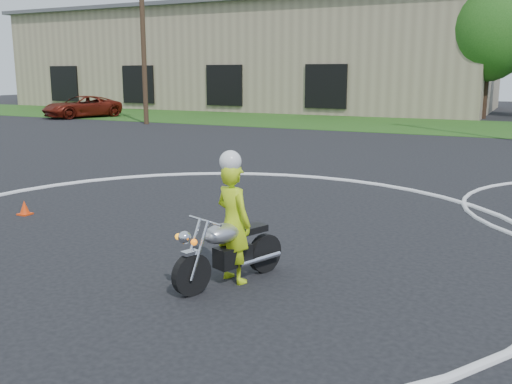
% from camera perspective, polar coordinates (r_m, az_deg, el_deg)
% --- Properties ---
extents(ground, '(120.00, 120.00, 0.00)m').
position_cam_1_polar(ground, '(8.42, -15.94, -8.61)').
color(ground, black).
rests_on(ground, ground).
extents(grass_strip, '(120.00, 10.00, 0.02)m').
position_cam_1_polar(grass_strip, '(33.33, 17.13, 6.34)').
color(grass_strip, '#1E4714').
rests_on(grass_strip, ground).
extents(course_markings, '(19.05, 19.05, 0.12)m').
position_cam_1_polar(course_markings, '(11.01, 8.36, -3.41)').
color(course_markings, silver).
rests_on(course_markings, ground).
extents(primary_motorcycle, '(0.93, 1.82, 1.00)m').
position_cam_1_polar(primary_motorcycle, '(7.89, -2.79, -5.81)').
color(primary_motorcycle, black).
rests_on(primary_motorcycle, ground).
extents(rider_primary_grp, '(0.72, 0.59, 1.86)m').
position_cam_1_polar(rider_primary_grp, '(7.89, -2.29, -2.72)').
color(rider_primary_grp, '#BFE418').
rests_on(rider_primary_grp, ground).
extents(pickup_grp, '(3.89, 5.59, 1.42)m').
position_cam_1_polar(pickup_grp, '(39.81, -17.03, 8.15)').
color(pickup_grp, '#5B140A').
rests_on(pickup_grp, ground).
extents(traffic_cones, '(20.13, 9.85, 0.30)m').
position_cam_1_polar(traffic_cones, '(9.55, 23.21, -5.84)').
color(traffic_cones, '#F13E0C').
rests_on(traffic_cones, ground).
extents(warehouse, '(41.00, 17.00, 8.30)m').
position_cam_1_polar(warehouse, '(51.42, -0.64, 13.21)').
color(warehouse, tan).
rests_on(warehouse, ground).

